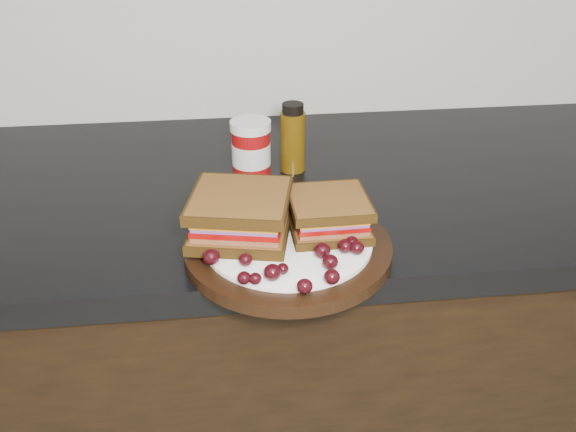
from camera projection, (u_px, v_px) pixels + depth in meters
name	position (u px, v px, depth m)	size (l,w,h in m)	color
base_cabinets	(248.00, 390.00, 1.29)	(3.96, 0.58, 0.86)	black
countertop	(240.00, 193.00, 1.07)	(3.98, 0.60, 0.04)	black
plate	(288.00, 249.00, 0.87)	(0.28, 0.28, 0.02)	black
sandwich_left	(240.00, 215.00, 0.86)	(0.13, 0.13, 0.06)	brown
sandwich_right	(329.00, 214.00, 0.87)	(0.11, 0.11, 0.05)	brown
grape_0	(211.00, 257.00, 0.80)	(0.02, 0.02, 0.02)	black
grape_1	(246.00, 260.00, 0.80)	(0.02, 0.02, 0.02)	black
grape_2	(244.00, 278.00, 0.77)	(0.02, 0.02, 0.02)	black
grape_3	(255.00, 279.00, 0.77)	(0.02, 0.02, 0.01)	black
grape_4	(272.00, 272.00, 0.77)	(0.02, 0.02, 0.02)	black
grape_5	(283.00, 269.00, 0.79)	(0.02, 0.02, 0.01)	black
grape_6	(305.00, 286.00, 0.75)	(0.02, 0.02, 0.02)	black
grape_7	(332.00, 277.00, 0.77)	(0.02, 0.02, 0.02)	black
grape_8	(330.00, 262.00, 0.79)	(0.02, 0.02, 0.02)	black
grape_9	(322.00, 250.00, 0.82)	(0.02, 0.02, 0.02)	black
grape_10	(357.00, 248.00, 0.82)	(0.02, 0.02, 0.02)	black
grape_11	(345.00, 246.00, 0.83)	(0.02, 0.02, 0.02)	black
grape_12	(352.00, 243.00, 0.83)	(0.02, 0.02, 0.02)	black
grape_13	(360.00, 226.00, 0.87)	(0.02, 0.02, 0.02)	black
grape_14	(336.00, 224.00, 0.88)	(0.02, 0.02, 0.01)	black
grape_15	(322.00, 226.00, 0.87)	(0.02, 0.02, 0.02)	black
grape_16	(250.00, 211.00, 0.91)	(0.02, 0.02, 0.02)	black
grape_17	(254.00, 220.00, 0.89)	(0.02, 0.02, 0.02)	black
grape_18	(236.00, 224.00, 0.88)	(0.02, 0.02, 0.02)	black
grape_19	(222.00, 230.00, 0.86)	(0.02, 0.02, 0.02)	black
grape_20	(248.00, 237.00, 0.85)	(0.02, 0.02, 0.02)	black
grape_21	(240.00, 244.00, 0.83)	(0.02, 0.02, 0.02)	black
grape_22	(247.00, 226.00, 0.87)	(0.02, 0.02, 0.01)	black
grape_23	(229.00, 227.00, 0.87)	(0.02, 0.02, 0.02)	black
grape_24	(240.00, 238.00, 0.84)	(0.02, 0.02, 0.02)	black
condiment_jar	(251.00, 149.00, 1.06)	(0.07, 0.07, 0.10)	maroon
oil_bottle	(293.00, 137.00, 1.08)	(0.04, 0.04, 0.12)	#4D3407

